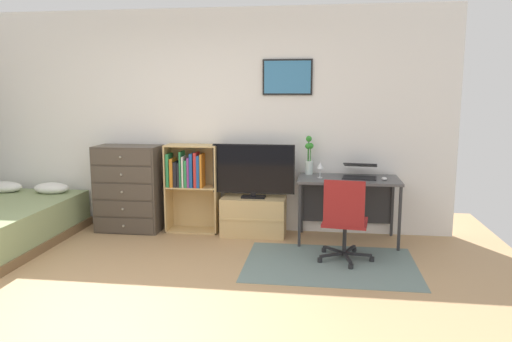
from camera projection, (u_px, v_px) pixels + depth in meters
name	position (u px, v px, depth m)	size (l,w,h in m)	color
ground_plane	(128.00, 309.00, 3.84)	(7.20, 7.20, 0.00)	tan
wall_back_with_posters	(202.00, 121.00, 6.00)	(6.12, 0.09, 2.70)	white
area_rug	(330.00, 264.00, 4.84)	(1.70, 1.20, 0.01)	slate
dresser	(129.00, 188.00, 5.98)	(0.78, 0.46, 1.06)	#4C4238
bookshelf	(190.00, 180.00, 5.92)	(0.64, 0.30, 1.08)	tan
tv_stand	(254.00, 216.00, 5.83)	(0.76, 0.41, 0.46)	tan
television	(253.00, 171.00, 5.72)	(0.98, 0.16, 0.64)	black
desk	(348.00, 188.00, 5.59)	(1.13, 0.63, 0.74)	#4C4C4F
office_chair	(344.00, 218.00, 4.83)	(0.57, 0.58, 0.86)	#232326
laptop	(360.00, 172.00, 5.54)	(0.42, 0.45, 0.17)	black
computer_mouse	(384.00, 179.00, 5.36)	(0.06, 0.10, 0.03)	silver
bamboo_vase	(309.00, 157.00, 5.72)	(0.10, 0.10, 0.46)	silver
wine_glass	(320.00, 166.00, 5.49)	(0.07, 0.07, 0.18)	silver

